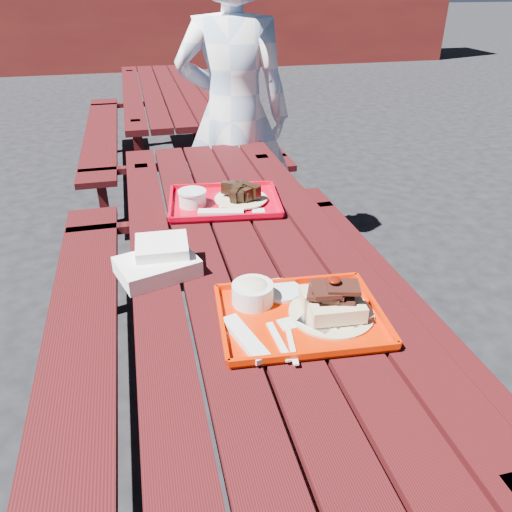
% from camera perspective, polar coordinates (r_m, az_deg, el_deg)
% --- Properties ---
extents(ground, '(60.00, 60.00, 0.00)m').
position_cam_1_polar(ground, '(2.12, -1.01, -17.66)').
color(ground, black).
rests_on(ground, ground).
extents(picnic_table_near, '(1.41, 2.40, 0.75)m').
position_cam_1_polar(picnic_table_near, '(1.75, -1.16, -5.07)').
color(picnic_table_near, '#3A0B0C').
rests_on(picnic_table_near, ground).
extents(picnic_table_far, '(1.41, 2.40, 0.75)m').
position_cam_1_polar(picnic_table_far, '(4.33, -9.61, 15.88)').
color(picnic_table_far, '#3A0B0C').
rests_on(picnic_table_far, ground).
extents(near_tray, '(0.45, 0.37, 0.14)m').
position_cam_1_polar(near_tray, '(1.34, 4.88, -5.67)').
color(near_tray, red).
rests_on(near_tray, picnic_table_near).
extents(far_tray, '(0.47, 0.39, 0.07)m').
position_cam_1_polar(far_tray, '(1.99, -3.85, 6.39)').
color(far_tray, '#C10019').
rests_on(far_tray, picnic_table_near).
extents(white_cloth, '(0.27, 0.23, 0.09)m').
position_cam_1_polar(white_cloth, '(1.55, -11.06, -0.57)').
color(white_cloth, white).
rests_on(white_cloth, picnic_table_near).
extents(person, '(0.73, 0.58, 1.73)m').
position_cam_1_polar(person, '(2.88, -2.57, 15.64)').
color(person, '#AAC9EB').
rests_on(person, ground).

